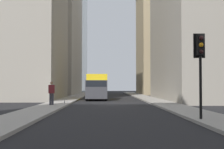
# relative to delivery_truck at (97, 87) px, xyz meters

# --- Properties ---
(ground_plane) EXTENTS (135.00, 135.00, 0.00)m
(ground_plane) POSITION_rel_delivery_truck_xyz_m (-9.47, -1.40, -1.46)
(ground_plane) COLOR black
(sidewalk_right) EXTENTS (90.00, 2.20, 0.14)m
(sidewalk_right) POSITION_rel_delivery_truck_xyz_m (-9.47, 3.10, -1.39)
(sidewalk_right) COLOR gray
(sidewalk_right) RESTS_ON ground_plane
(sidewalk_left) EXTENTS (90.00, 2.20, 0.14)m
(sidewalk_left) POSITION_rel_delivery_truck_xyz_m (-9.47, -5.90, -1.39)
(sidewalk_left) COLOR gray
(sidewalk_left) RESTS_ON ground_plane
(building_left_midfar) EXTENTS (17.60, 10.00, 19.03)m
(building_left_midfar) POSITION_rel_delivery_truck_xyz_m (-1.34, -12.00, 8.05)
(building_left_midfar) COLOR gray
(building_left_midfar) RESTS_ON ground_plane
(building_left_far) EXTENTS (12.95, 10.50, 22.23)m
(building_left_far) POSITION_rel_delivery_truck_xyz_m (21.62, -11.99, 9.67)
(building_left_far) COLOR #9E8966
(building_left_far) RESTS_ON ground_plane
(building_right_far) EXTENTS (19.69, 10.50, 31.72)m
(building_right_far) POSITION_rel_delivery_truck_xyz_m (21.84, 9.20, 14.41)
(building_right_far) COLOR #A8A091
(building_right_far) RESTS_ON ground_plane
(building_right_midfar) EXTENTS (12.57, 10.50, 22.57)m
(building_right_midfar) POSITION_rel_delivery_truck_xyz_m (1.09, 9.19, 9.84)
(building_right_midfar) COLOR gray
(building_right_midfar) RESTS_ON ground_plane
(delivery_truck) EXTENTS (6.46, 2.25, 2.84)m
(delivery_truck) POSITION_rel_delivery_truck_xyz_m (0.00, 0.00, 0.00)
(delivery_truck) COLOR yellow
(delivery_truck) RESTS_ON ground_plane
(sedan_black) EXTENTS (4.30, 1.78, 1.42)m
(sedan_black) POSITION_rel_delivery_truck_xyz_m (9.41, -0.00, -0.80)
(sedan_black) COLOR black
(sedan_black) RESTS_ON ground_plane
(traffic_light_foreground) EXTENTS (0.43, 0.52, 3.79)m
(traffic_light_foreground) POSITION_rel_delivery_truck_xyz_m (-21.01, -5.18, 1.46)
(traffic_light_foreground) COLOR black
(traffic_light_foreground) RESTS_ON sidewalk_left
(pedestrian) EXTENTS (0.26, 0.44, 1.78)m
(pedestrian) POSITION_rel_delivery_truck_xyz_m (-10.97, 3.13, -0.35)
(pedestrian) COLOR #33333D
(pedestrian) RESTS_ON sidewalk_right
(discarded_bottle) EXTENTS (0.07, 0.07, 0.27)m
(discarded_bottle) POSITION_rel_delivery_truck_xyz_m (-9.14, 2.38, -1.21)
(discarded_bottle) COLOR #999EA3
(discarded_bottle) RESTS_ON sidewalk_right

